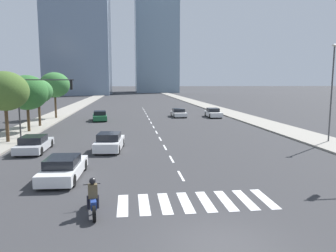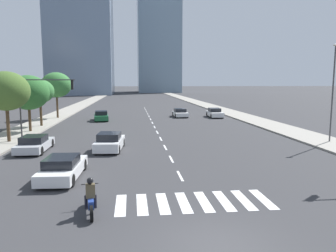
# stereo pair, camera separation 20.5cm
# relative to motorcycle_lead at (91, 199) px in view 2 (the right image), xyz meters

# --- Properties ---
(ground_plane) EXTENTS (800.00, 800.00, 0.00)m
(ground_plane) POSITION_rel_motorcycle_lead_xyz_m (4.30, -3.14, -0.58)
(ground_plane) COLOR #333335
(sidewalk_east) EXTENTS (4.00, 260.00, 0.15)m
(sidewalk_east) POSITION_rel_motorcycle_lead_xyz_m (18.21, 26.86, -0.51)
(sidewalk_east) COLOR gray
(sidewalk_east) RESTS_ON ground
(sidewalk_west) EXTENTS (4.00, 260.00, 0.15)m
(sidewalk_west) POSITION_rel_motorcycle_lead_xyz_m (-9.60, 26.86, -0.51)
(sidewalk_west) COLOR gray
(sidewalk_west) RESTS_ON ground
(crosswalk_near) EXTENTS (6.75, 2.51, 0.01)m
(crosswalk_near) POSITION_rel_motorcycle_lead_xyz_m (4.30, 0.75, -0.58)
(crosswalk_near) COLOR silver
(crosswalk_near) RESTS_ON ground
(lane_divider_center) EXTENTS (0.14, 50.00, 0.01)m
(lane_divider_center) POSITION_rel_motorcycle_lead_xyz_m (4.30, 28.75, -0.58)
(lane_divider_center) COLOR silver
(lane_divider_center) RESTS_ON ground
(motorcycle_lead) EXTENTS (0.71, 2.18, 1.49)m
(motorcycle_lead) POSITION_rel_motorcycle_lead_xyz_m (0.00, 0.00, 0.00)
(motorcycle_lead) COLOR black
(motorcycle_lead) RESTS_ON ground
(sedan_white_0) EXTENTS (1.99, 4.25, 1.22)m
(sedan_white_0) POSITION_rel_motorcycle_lead_xyz_m (8.93, 35.52, -0.02)
(sedan_white_0) COLOR silver
(sedan_white_0) RESTS_ON ground
(sedan_white_1) EXTENTS (2.23, 4.40, 1.36)m
(sedan_white_1) POSITION_rel_motorcycle_lead_xyz_m (-0.03, 12.25, 0.04)
(sedan_white_1) COLOR silver
(sedan_white_1) RESTS_ON ground
(sedan_green_2) EXTENTS (2.21, 4.38, 1.33)m
(sedan_green_2) POSITION_rel_motorcycle_lead_xyz_m (-2.43, 31.88, 0.03)
(sedan_green_2) COLOR #1E6038
(sedan_green_2) RESTS_ON ground
(sedan_white_3) EXTENTS (1.94, 4.61, 1.34)m
(sedan_white_3) POSITION_rel_motorcycle_lead_xyz_m (13.98, 34.49, 0.03)
(sedan_white_3) COLOR silver
(sedan_white_3) RESTS_ON ground
(sedan_silver_4) EXTENTS (1.93, 4.51, 1.21)m
(sedan_silver_4) POSITION_rel_motorcycle_lead_xyz_m (-5.63, 12.43, -0.02)
(sedan_silver_4) COLOR #B7BABF
(sedan_silver_4) RESTS_ON ground
(sedan_white_5) EXTENTS (2.02, 4.71, 1.22)m
(sedan_white_5) POSITION_rel_motorcycle_lead_xyz_m (-2.09, 5.05, -0.01)
(sedan_white_5) COLOR silver
(sedan_white_5) RESTS_ON ground
(traffic_signal_far) EXTENTS (5.24, 0.28, 5.64)m
(traffic_signal_far) POSITION_rel_motorcycle_lead_xyz_m (-6.51, 18.19, 3.48)
(traffic_signal_far) COLOR #333335
(traffic_signal_far) RESTS_ON sidewalk_west
(street_lamp_east) EXTENTS (0.50, 0.24, 8.16)m
(street_lamp_east) POSITION_rel_motorcycle_lead_xyz_m (18.51, 13.07, 4.25)
(street_lamp_east) COLOR #3F3F42
(street_lamp_east) RESTS_ON sidewalk_east
(street_tree_nearest) EXTENTS (3.89, 3.89, 5.95)m
(street_tree_nearest) POSITION_rel_motorcycle_lead_xyz_m (-8.80, 16.13, 3.85)
(street_tree_nearest) COLOR #4C3823
(street_tree_nearest) RESTS_ON sidewalk_west
(street_tree_second) EXTENTS (4.16, 4.16, 5.75)m
(street_tree_second) POSITION_rel_motorcycle_lead_xyz_m (-8.80, 22.11, 3.54)
(street_tree_second) COLOR #4C3823
(street_tree_second) RESTS_ON sidewalk_west
(street_tree_third) EXTENTS (3.20, 3.20, 5.35)m
(street_tree_third) POSITION_rel_motorcycle_lead_xyz_m (-8.80, 26.35, 3.54)
(street_tree_third) COLOR #4C3823
(street_tree_third) RESTS_ON sidewalk_west
(street_tree_fourth) EXTENTS (4.14, 4.14, 6.41)m
(street_tree_fourth) POSITION_rel_motorcycle_lead_xyz_m (-8.80, 34.90, 4.20)
(street_tree_fourth) COLOR #4C3823
(street_tree_fourth) RESTS_ON sidewalk_west
(office_tower_left_skyline) EXTENTS (25.09, 23.96, 85.51)m
(office_tower_left_skyline) POSITION_rel_motorcycle_lead_xyz_m (-18.38, 126.77, 37.42)
(office_tower_left_skyline) COLOR slate
(office_tower_left_skyline) RESTS_ON ground
(office_tower_center_skyline) EXTENTS (20.76, 28.95, 75.95)m
(office_tower_center_skyline) POSITION_rel_motorcycle_lead_xyz_m (15.73, 157.92, 36.87)
(office_tower_center_skyline) COLOR #7A93A8
(office_tower_center_skyline) RESTS_ON ground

